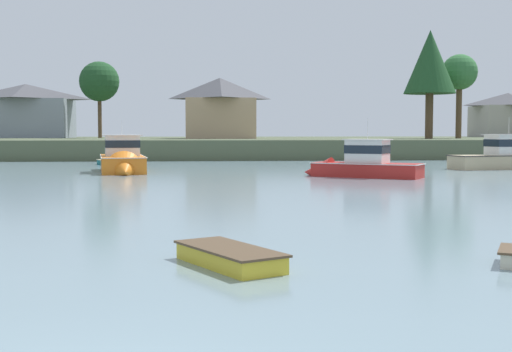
# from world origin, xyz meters

# --- Properties ---
(far_shore_bank) EXTENTS (181.78, 48.83, 1.99)m
(far_shore_bank) POSITION_xyz_m (0.00, 84.03, 1.00)
(far_shore_bank) COLOR #4C563D
(far_shore_bank) RESTS_ON ground
(dinghy_teal) EXTENTS (2.93, 4.15, 0.60)m
(dinghy_teal) POSITION_xyz_m (-5.95, 52.27, 0.15)
(dinghy_teal) COLOR #196B70
(dinghy_teal) RESTS_ON ground
(cruiser_sand) EXTENTS (9.02, 3.96, 4.79)m
(cruiser_sand) POSITION_xyz_m (25.11, 43.73, 0.64)
(cruiser_sand) COLOR tan
(cruiser_sand) RESTS_ON ground
(cruiser_orange) EXTENTS (4.12, 9.26, 4.64)m
(cruiser_orange) POSITION_xyz_m (-3.84, 41.60, 0.61)
(cruiser_orange) COLOR orange
(cruiser_orange) RESTS_ON ground
(cruiser_red) EXTENTS (7.62, 5.97, 4.45)m
(cruiser_red) POSITION_xyz_m (11.35, 35.71, 0.55)
(cruiser_red) COLOR #B2231E
(cruiser_red) RESTS_ON ground
(dinghy_yellow) EXTENTS (2.41, 3.15, 0.55)m
(dinghy_yellow) POSITION_xyz_m (2.00, 7.76, 0.14)
(dinghy_yellow) COLOR gold
(dinghy_yellow) RESTS_ON ground
(shore_tree_inland_c) EXTENTS (4.36, 4.36, 10.30)m
(shore_tree_inland_c) POSITION_xyz_m (33.45, 75.43, 9.93)
(shore_tree_inland_c) COLOR brown
(shore_tree_inland_c) RESTS_ON far_shore_bank
(shore_tree_inland_b) EXTENTS (6.09, 6.09, 12.76)m
(shore_tree_inland_b) POSITION_xyz_m (28.70, 72.49, 10.91)
(shore_tree_inland_b) COLOR brown
(shore_tree_inland_b) RESTS_ON far_shore_bank
(shore_tree_far_right) EXTENTS (5.22, 5.22, 10.01)m
(shore_tree_far_right) POSITION_xyz_m (-11.39, 85.06, 9.34)
(shore_tree_far_right) COLOR brown
(shore_tree_far_right) RESTS_ON far_shore_bank
(cottage_near_water) EXTENTS (8.88, 8.92, 7.37)m
(cottage_near_water) POSITION_xyz_m (4.14, 77.20, 5.81)
(cottage_near_water) COLOR tan
(cottage_near_water) RESTS_ON far_shore_bank
(cottage_eastern) EXTENTS (12.70, 9.89, 7.24)m
(cottage_eastern) POSITION_xyz_m (-21.71, 88.61, 5.73)
(cottage_eastern) COLOR gray
(cottage_eastern) RESTS_ON far_shore_bank
(cottage_hillside) EXTENTS (10.34, 8.66, 6.79)m
(cottage_hillside) POSITION_xyz_m (49.25, 95.80, 5.50)
(cottage_hillside) COLOR #9E998E
(cottage_hillside) RESTS_ON far_shore_bank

